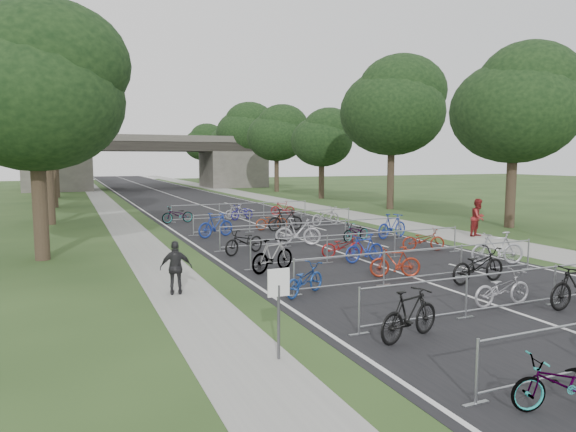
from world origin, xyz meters
The scene contains 51 objects.
road centered at (0.00, 50.00, 0.01)m, with size 11.00×140.00×0.01m, color black.
sidewalk_right centered at (8.00, 50.00, 0.01)m, with size 3.00×140.00×0.01m, color gray.
sidewalk_left centered at (-7.50, 50.00, 0.01)m, with size 2.00×140.00×0.01m, color gray.
lane_markings centered at (0.00, 50.00, 0.00)m, with size 0.12×140.00×0.00m, color silver.
overpass_bridge centered at (0.00, 65.00, 3.53)m, with size 31.00×8.00×7.05m.
park_sign centered at (-6.80, 3.00, 1.27)m, with size 0.45×0.06×1.83m.
tree_left_0 centered at (-11.39, 15.93, 6.49)m, with size 6.72×6.72×10.25m.
tree_right_0 centered at (13.11, 15.93, 6.92)m, with size 7.17×7.17×10.93m.
tree_left_1 centered at (-11.39, 27.93, 7.30)m, with size 7.56×7.56×11.53m.
tree_right_1 centered at (13.11, 27.93, 7.90)m, with size 8.18×8.18×12.47m.
tree_left_2 centered at (-11.39, 39.93, 8.12)m, with size 8.40×8.40×12.81m.
tree_right_2 centered at (13.11, 39.93, 5.95)m, with size 6.16×6.16×9.39m.
tree_left_3 centered at (-11.39, 51.93, 6.49)m, with size 6.72×6.72×10.25m.
tree_right_3 centered at (13.11, 51.93, 6.92)m, with size 7.17×7.17×10.93m.
tree_left_4 centered at (-11.39, 63.93, 7.30)m, with size 7.56×7.56×11.53m.
tree_right_4 centered at (13.11, 63.93, 7.90)m, with size 8.18×8.18×12.47m.
tree_left_5 centered at (-11.39, 75.93, 8.12)m, with size 8.40×8.40×12.81m.
tree_right_5 centered at (13.11, 75.93, 5.95)m, with size 6.16×6.16×9.39m.
tree_left_6 centered at (-11.39, 87.93, 6.49)m, with size 6.72×6.72×10.25m.
tree_right_6 centered at (13.11, 87.93, 6.92)m, with size 7.17×7.17×10.93m.
barrier_row_1 centered at (0.00, 3.60, 0.55)m, with size 9.70×0.08×1.10m.
barrier_row_2 centered at (0.00, 7.20, 0.55)m, with size 9.70×0.08×1.10m.
barrier_row_3 centered at (0.00, 11.00, 0.55)m, with size 9.70×0.08×1.10m.
barrier_row_4 centered at (0.00, 15.00, 0.55)m, with size 9.70×0.08×1.10m.
barrier_row_5 centered at (0.00, 20.00, 0.55)m, with size 9.70×0.08×1.10m.
barrier_row_6 centered at (0.00, 26.00, 0.55)m, with size 9.70×0.08×1.10m.
bike_0 centered at (-3.51, -0.69, 0.44)m, with size 0.59×1.69×0.89m, color #96989D.
bike_4 centered at (-3.77, 2.88, 0.57)m, with size 0.53×1.89×1.13m, color black.
bike_5 centered at (0.11, 4.05, 0.48)m, with size 0.63×1.82×0.95m, color #A09FA6.
bike_8 centered at (-4.30, 7.14, 0.46)m, with size 0.61×1.75×0.92m, color navy.
bike_9 centered at (-0.56, 7.99, 0.52)m, with size 0.49×1.73×1.04m, color maroon.
bike_10 centered at (1.40, 6.28, 0.57)m, with size 0.76×2.17×1.14m, color black.
bike_11 centered at (4.14, 8.19, 0.62)m, with size 0.59×2.07×1.24m, color #9F9FA6.
bike_12 centered at (-4.01, 10.37, 0.59)m, with size 0.55×1.95×1.17m, color #96989D.
bike_13 centered at (-0.46, 11.74, 0.47)m, with size 0.62×1.77×0.93m, color maroon.
bike_14 centered at (-0.15, 10.56, 0.54)m, with size 0.51×1.80×1.08m, color navy.
bike_15 centered at (3.50, 11.70, 0.48)m, with size 0.64×1.83×0.96m, color maroon.
bike_16 centered at (-3.84, 13.98, 0.54)m, with size 0.72×2.06×1.08m, color black.
bike_17 centered at (-0.87, 15.15, 0.63)m, with size 0.59×2.10×1.26m, color #A8A6AE.
bike_18 centered at (2.19, 15.11, 0.46)m, with size 0.61×1.75×0.92m, color #96989D.
bike_19 centered at (4.30, 15.18, 0.62)m, with size 0.58×2.06×1.24m, color navy.
bike_20 centered at (-3.69, 18.99, 0.63)m, with size 0.59×2.09×1.25m, color navy.
bike_21 centered at (-0.09, 20.41, 0.50)m, with size 0.66×1.90×1.00m, color maroon.
bike_22 centered at (0.44, 19.71, 0.61)m, with size 0.58×2.04×1.22m, color black.
bike_23 centered at (3.55, 20.91, 0.56)m, with size 0.74×2.14×1.12m, color #9B99A0.
bike_24 centered at (-4.30, 25.60, 0.52)m, with size 0.68×1.96×1.03m, color #96989D.
bike_25 centered at (-0.35, 26.06, 0.50)m, with size 0.47×1.65×0.99m, color #A5A5AD.
bike_26 centered at (-0.08, 25.69, 0.49)m, with size 0.65×1.87×0.98m, color navy.
bike_27 centered at (3.35, 27.04, 0.50)m, with size 0.47×1.67×1.01m, color maroon.
pedestrian_b centered at (8.70, 13.98, 0.97)m, with size 0.94×0.73×1.93m, color maroon.
pedestrian_c centered at (-7.69, 8.71, 0.79)m, with size 0.92×0.38×1.57m, color black.
Camera 1 is at (-10.49, -6.03, 3.93)m, focal length 32.00 mm.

